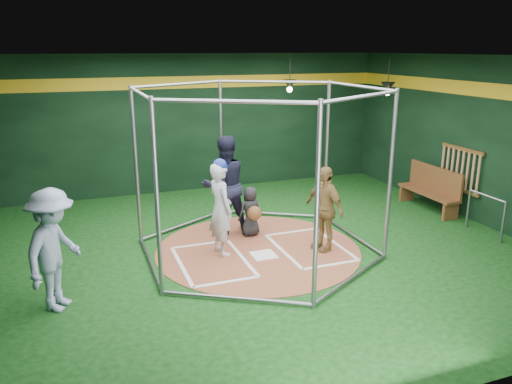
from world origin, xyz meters
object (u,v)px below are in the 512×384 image
object	(u,v)px
batter_figure	(221,207)
visitor_leopard	(324,208)
umpire	(224,185)
dugout_bench	(431,188)

from	to	relation	value
batter_figure	visitor_leopard	size ratio (longest dim) A/B	1.12
umpire	dugout_bench	world-z (taller)	umpire
visitor_leopard	batter_figure	bearing A→B (deg)	-118.59
batter_figure	dugout_bench	bearing A→B (deg)	8.96
batter_figure	visitor_leopard	bearing A→B (deg)	-13.70
umpire	dugout_bench	distance (m)	4.95
umpire	dugout_bench	bearing A→B (deg)	168.29
batter_figure	dugout_bench	size ratio (longest dim) A/B	1.02
batter_figure	umpire	world-z (taller)	umpire
visitor_leopard	umpire	distance (m)	2.10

